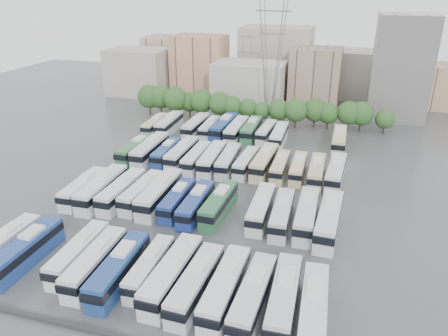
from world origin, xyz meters
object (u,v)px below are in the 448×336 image
(bus_r1_s3, at_px, (122,191))
(bus_r2_s7, at_px, (228,160))
(bus_r2_s8, at_px, (246,162))
(bus_r1_s7, at_px, (196,204))
(bus_r1_s5, at_px, (160,193))
(bus_r3_s0, at_px, (155,125))
(bus_r2_s11, at_px, (298,168))
(bus_r0_s9, at_px, (196,283))
(bus_r3_s1, at_px, (169,124))
(bus_r2_s3, at_px, (166,152))
(bus_r2_s4, at_px, (182,153))
(bus_r2_s12, at_px, (317,171))
(bus_r3_s7, at_px, (251,129))
(bus_r0_s13, at_px, (314,310))
(bus_r3_s13, at_px, (339,140))
(bus_r2_s10, at_px, (280,166))
(bus_r3_s5, at_px, (224,127))
(bus_r2_s2, at_px, (150,150))
(bus_r0_s6, at_px, (119,269))
(bus_r2_s1, at_px, (136,149))
(bus_r1_s4, at_px, (142,192))
(bus_r1_s13, at_px, (329,220))
(bus_r0_s10, at_px, (225,288))
(electricity_pylon, at_px, (272,44))
(bus_r1_s10, at_px, (261,208))
(bus_r2_s5, at_px, (196,158))
(bus_r2_s9, at_px, (264,162))
(bus_r0_s12, at_px, (284,298))
(bus_r0_s8, at_px, (172,274))
(bus_r1_s12, at_px, (307,215))
(apartment_tower, at_px, (401,68))
(bus_r3_s8, at_px, (266,132))
(bus_r0_s11, at_px, (253,296))
(bus_r0_s4, at_px, (79,253))
(bus_r0_s7, at_px, (150,267))
(bus_r3_s6, at_px, (236,130))
(bus_r1_s6, at_px, (177,200))
(bus_r1_s1, at_px, (83,188))
(bus_r2_s6, at_px, (212,159))
(bus_r1_s2, at_px, (102,188))
(bus_r1_s11, at_px, (282,214))
(bus_r0_s5, at_px, (96,262))
(bus_r0_s2, at_px, (26,250))
(bus_r2_s13, at_px, (336,172))
(bus_r1_s8, at_px, (219,204))

(bus_r1_s3, relative_size, bus_r2_s7, 1.02)
(bus_r2_s8, bearing_deg, bus_r1_s7, -98.11)
(bus_r1_s5, relative_size, bus_r3_s0, 1.17)
(bus_r3_s0, bearing_deg, bus_r2_s11, -25.64)
(bus_r0_s9, relative_size, bus_r3_s1, 0.98)
(bus_r2_s3, xyz_separation_m, bus_r2_s4, (3.41, -0.09, 0.23))
(bus_r2_s3, bearing_deg, bus_r1_s7, -56.76)
(bus_r2_s12, distance_m, bus_r3_s7, 25.81)
(bus_r0_s13, bearing_deg, bus_r3_s13, 87.32)
(bus_r2_s3, bearing_deg, bus_r2_s10, -2.69)
(bus_r2_s8, xyz_separation_m, bus_r3_s5, (-9.88, 18.47, 0.39))
(bus_r2_s3, xyz_separation_m, bus_r3_s1, (-6.58, 16.89, 0.23))
(bus_r2_s2, height_order, bus_r2_s8, bus_r2_s2)
(bus_r0_s6, distance_m, bus_r2_s2, 39.37)
(bus_r2_s1, xyz_separation_m, bus_r3_s1, (-0.15, 17.41, 0.04))
(bus_r1_s4, relative_size, bus_r1_s13, 0.89)
(bus_r0_s10, distance_m, bus_r3_s1, 61.66)
(electricity_pylon, distance_m, bus_r1_s10, 58.25)
(bus_r2_s3, distance_m, bus_r2_s12, 29.91)
(bus_r2_s5, relative_size, bus_r2_s9, 0.91)
(bus_r1_s5, distance_m, bus_r3_s5, 35.72)
(bus_r0_s12, xyz_separation_m, bus_r1_s3, (-29.71, 18.43, -0.03))
(bus_r0_s8, bearing_deg, bus_r1_s12, 55.74)
(apartment_tower, relative_size, bus_r3_s8, 2.30)
(bus_r2_s9, height_order, bus_r3_s0, bus_r2_s9)
(bus_r0_s11, bearing_deg, bus_r0_s4, 177.22)
(bus_r0_s7, xyz_separation_m, bus_r3_s6, (-3.30, 52.65, 0.33))
(bus_r1_s12, bearing_deg, bus_r0_s9, -118.95)
(bus_r0_s12, xyz_separation_m, bus_r1_s6, (-19.96, 18.47, -0.21))
(bus_r0_s9, relative_size, bus_r1_s1, 1.05)
(bus_r0_s9, bearing_deg, bus_r0_s11, -0.19)
(bus_r0_s8, height_order, bus_r1_s10, bus_r0_s8)
(bus_r2_s6, height_order, bus_r3_s6, bus_r3_s6)
(bus_r1_s2, distance_m, bus_r3_s0, 35.43)
(bus_r2_s4, distance_m, bus_r3_s6, 18.28)
(bus_r1_s2, relative_size, bus_r1_s11, 1.12)
(bus_r3_s6, bearing_deg, bus_r1_s5, -95.89)
(apartment_tower, distance_m, bus_r0_s5, 91.81)
(bus_r0_s8, bearing_deg, bus_r0_s6, -171.55)
(bus_r2_s7, bearing_deg, bus_r2_s8, 2.33)
(bus_r0_s12, height_order, bus_r2_s12, bus_r0_s12)
(bus_r0_s2, height_order, bus_r0_s8, bus_r0_s8)
(bus_r0_s12, distance_m, bus_r1_s4, 32.68)
(bus_r2_s13, relative_size, bus_r3_s1, 0.99)
(bus_r3_s5, bearing_deg, bus_r2_s11, -41.05)
(bus_r0_s5, distance_m, bus_r1_s2, 20.69)
(bus_r1_s7, distance_m, bus_r2_s13, 27.02)
(bus_r2_s3, bearing_deg, bus_r3_s5, 67.91)
(bus_r0_s12, xyz_separation_m, bus_r1_s8, (-13.19, 18.77, -0.09))
(bus_r2_s3, height_order, bus_r3_s6, bus_r3_s6)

